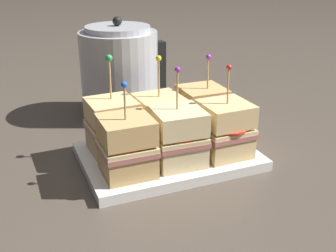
{
  "coord_description": "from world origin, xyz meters",
  "views": [
    {
      "loc": [
        -0.26,
        -0.63,
        0.35
      ],
      "look_at": [
        0.0,
        0.0,
        0.07
      ],
      "focal_mm": 45.0,
      "sensor_mm": 36.0,
      "label": 1
    }
  ],
  "objects": [
    {
      "name": "sandwich_back_left",
      "position": [
        -0.09,
        0.04,
        0.07
      ],
      "size": [
        0.09,
        0.09,
        0.17
      ],
      "color": "#DBB77A",
      "rests_on": "serving_platter"
    },
    {
      "name": "serving_platter",
      "position": [
        0.0,
        0.0,
        0.01
      ],
      "size": [
        0.3,
        0.21,
        0.02
      ],
      "color": "white",
      "rests_on": "ground_plane"
    },
    {
      "name": "sandwich_back_right",
      "position": [
        0.09,
        0.05,
        0.07
      ],
      "size": [
        0.08,
        0.09,
        0.16
      ],
      "color": "tan",
      "rests_on": "serving_platter"
    },
    {
      "name": "sandwich_front_right",
      "position": [
        0.09,
        -0.04,
        0.07
      ],
      "size": [
        0.09,
        0.09,
        0.16
      ],
      "color": "#DBB77A",
      "rests_on": "serving_platter"
    },
    {
      "name": "sandwich_back_center",
      "position": [
        0.0,
        0.04,
        0.06
      ],
      "size": [
        0.09,
        0.09,
        0.17
      ],
      "color": "#DBB77A",
      "rests_on": "serving_platter"
    },
    {
      "name": "sandwich_front_center",
      "position": [
        0.0,
        -0.04,
        0.07
      ],
      "size": [
        0.09,
        0.09,
        0.17
      ],
      "color": "beige",
      "rests_on": "serving_platter"
    },
    {
      "name": "sandwich_front_left",
      "position": [
        -0.09,
        -0.05,
        0.07
      ],
      "size": [
        0.08,
        0.08,
        0.16
      ],
      "color": "tan",
      "rests_on": "serving_platter"
    },
    {
      "name": "ground_plane",
      "position": [
        0.0,
        0.0,
        0.0
      ],
      "size": [
        6.0,
        6.0,
        0.0
      ],
      "primitive_type": "plane",
      "color": "#4C4238"
    },
    {
      "name": "kettle_steel",
      "position": [
        -0.01,
        0.26,
        0.1
      ],
      "size": [
        0.19,
        0.17,
        0.22
      ],
      "color": "#B7BABF",
      "rests_on": "ground_plane"
    }
  ]
}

